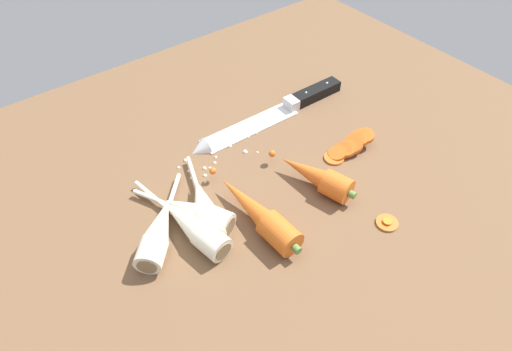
% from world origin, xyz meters
% --- Properties ---
extents(ground_plane, '(1.20, 0.90, 0.04)m').
position_xyz_m(ground_plane, '(0.00, 0.00, -0.02)').
color(ground_plane, brown).
extents(chefs_knife, '(0.35, 0.05, 0.04)m').
position_xyz_m(chefs_knife, '(0.12, 0.10, 0.01)').
color(chefs_knife, silver).
rests_on(chefs_knife, ground_plane).
extents(whole_carrot, '(0.05, 0.21, 0.04)m').
position_xyz_m(whole_carrot, '(-0.05, -0.09, 0.02)').
color(whole_carrot, '#D6601E').
rests_on(whole_carrot, ground_plane).
extents(whole_carrot_second, '(0.07, 0.16, 0.04)m').
position_xyz_m(whole_carrot_second, '(0.07, -0.09, 0.02)').
color(whole_carrot_second, '#D6601E').
rests_on(whole_carrot_second, ground_plane).
extents(parsnip_front, '(0.06, 0.21, 0.04)m').
position_xyz_m(parsnip_front, '(-0.14, -0.05, 0.02)').
color(parsnip_front, silver).
rests_on(parsnip_front, ground_plane).
extents(parsnip_mid_left, '(0.08, 0.18, 0.04)m').
position_xyz_m(parsnip_mid_left, '(-0.11, -0.03, 0.02)').
color(parsnip_mid_left, silver).
rests_on(parsnip_mid_left, ground_plane).
extents(parsnip_mid_right, '(0.10, 0.17, 0.04)m').
position_xyz_m(parsnip_mid_right, '(-0.12, -0.03, 0.02)').
color(parsnip_mid_right, silver).
rests_on(parsnip_mid_right, ground_plane).
extents(parsnip_back, '(0.14, 0.15, 0.04)m').
position_xyz_m(parsnip_back, '(-0.18, -0.03, 0.02)').
color(parsnip_back, silver).
rests_on(parsnip_back, ground_plane).
extents(carrot_slice_stack, '(0.10, 0.04, 0.03)m').
position_xyz_m(carrot_slice_stack, '(0.18, -0.06, 0.01)').
color(carrot_slice_stack, '#D6601E').
rests_on(carrot_slice_stack, ground_plane).
extents(carrot_slice_stray_near, '(0.03, 0.03, 0.01)m').
position_xyz_m(carrot_slice_stray_near, '(0.10, -0.21, 0.00)').
color(carrot_slice_stray_near, '#D6601E').
rests_on(carrot_slice_stray_near, ground_plane).
extents(mince_crumbs, '(0.17, 0.10, 0.01)m').
position_xyz_m(mince_crumbs, '(-0.00, 0.07, 0.00)').
color(mince_crumbs, silver).
rests_on(mince_crumbs, ground_plane).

